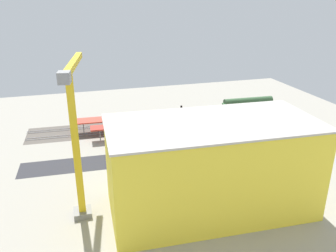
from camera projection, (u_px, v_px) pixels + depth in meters
The scene contains 24 objects.
ground_plane at pixel (186, 150), 101.65m from camera, with size 147.66×147.66×0.00m, color #9E998C.
rail_bed at pixel (166, 124), 121.38m from camera, with size 92.28×14.10×0.01m, color #5B544C.
street_asphalt at pixel (189, 153), 99.79m from camera, with size 92.28×9.00×0.01m, color #2D2D33.
track_rails at pixel (166, 124), 121.31m from camera, with size 92.19×11.86×0.12m.
platform_canopy_near at pixel (178, 121), 112.50m from camera, with size 56.02×6.86×4.33m.
platform_canopy_far at pixel (148, 116), 117.33m from camera, with size 47.66×7.50×4.33m.
locomotive at pixel (195, 114), 126.64m from camera, with size 14.10×3.52×5.25m.
passenger_coach at pixel (248, 105), 131.68m from camera, with size 20.07×3.92×6.14m.
parked_car_0 at pixel (228, 151), 99.00m from camera, with size 4.39×2.01×1.73m.
parked_car_1 at pixel (202, 155), 97.04m from camera, with size 4.67×1.97×1.66m.
parked_car_2 at pixel (174, 158), 95.01m from camera, with size 4.18×1.99×1.73m.
parked_car_3 at pixel (147, 161), 93.18m from camera, with size 4.11×2.03×1.78m.
parked_car_4 at pixel (117, 165), 91.27m from camera, with size 4.76×1.99×1.74m.
construction_building at pixel (211, 168), 70.96m from camera, with size 41.35×19.61×19.22m, color yellow.
construction_roof_slab at pixel (214, 123), 67.44m from camera, with size 41.95×20.21×0.40m, color #B7B2A8.
tower_crane at pixel (76, 131), 66.90m from camera, with size 5.29×23.78×31.07m.
box_truck_0 at pixel (137, 174), 84.64m from camera, with size 9.43×3.68×3.38m.
box_truck_1 at pixel (216, 164), 89.81m from camera, with size 9.91×2.61×3.15m.
street_tree_0 at pixel (256, 122), 108.60m from camera, with size 4.98×4.98×7.81m.
street_tree_1 at pixel (183, 132), 102.92m from camera, with size 5.10×5.10×7.07m.
street_tree_2 at pixel (120, 136), 97.02m from camera, with size 4.59×4.59×7.85m.
street_tree_3 at pixel (228, 125), 105.54m from camera, with size 5.58×5.58×8.20m.
street_tree_4 at pixel (186, 128), 102.87m from camera, with size 5.61×5.61×8.43m.
traffic_light at pixel (129, 139), 98.06m from camera, with size 0.50×0.36×6.88m.
Camera 1 is at (31.05, 87.12, 43.10)m, focal length 37.09 mm.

